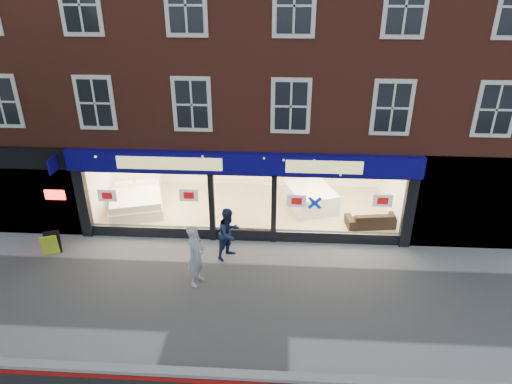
# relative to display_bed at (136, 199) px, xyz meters

# --- Properties ---
(ground) EXTENTS (120.00, 120.00, 0.00)m
(ground) POSITION_rel_display_bed_xyz_m (4.34, -4.98, -0.48)
(ground) COLOR gray
(ground) RESTS_ON ground
(kerb_line) EXTENTS (60.00, 0.10, 0.01)m
(kerb_line) POSITION_rel_display_bed_xyz_m (4.34, -8.08, -0.47)
(kerb_line) COLOR #8C0A07
(kerb_line) RESTS_ON ground
(kerb_stone) EXTENTS (60.00, 0.25, 0.12)m
(kerb_stone) POSITION_rel_display_bed_xyz_m (4.34, -7.88, -0.42)
(kerb_stone) COLOR gray
(kerb_stone) RESTS_ON ground
(showroom_floor) EXTENTS (11.00, 4.50, 0.10)m
(showroom_floor) POSITION_rel_display_bed_xyz_m (4.34, 0.27, -0.43)
(showroom_floor) COLOR tan
(showroom_floor) RESTS_ON ground
(building) EXTENTS (19.00, 8.26, 10.30)m
(building) POSITION_rel_display_bed_xyz_m (4.32, 1.96, 6.19)
(building) COLOR maroon
(building) RESTS_ON ground
(display_bed) EXTENTS (2.60, 2.87, 1.37)m
(display_bed) POSITION_rel_display_bed_xyz_m (0.00, 0.00, 0.00)
(display_bed) COLOR white
(display_bed) RESTS_ON showroom_floor
(bedside_table) EXTENTS (0.55, 0.55, 0.55)m
(bedside_table) POSITION_rel_display_bed_xyz_m (-0.06, 1.22, -0.10)
(bedside_table) COLOR brown
(bedside_table) RESTS_ON showroom_floor
(mattress_stack) EXTENTS (2.14, 2.39, 0.78)m
(mattress_stack) POSITION_rel_display_bed_xyz_m (6.77, 0.51, 0.01)
(mattress_stack) COLOR silver
(mattress_stack) RESTS_ON showroom_floor
(sofa) EXTENTS (1.97, 1.00, 0.55)m
(sofa) POSITION_rel_display_bed_xyz_m (8.94, -0.85, -0.10)
(sofa) COLOR black
(sofa) RESTS_ON showroom_floor
(a_board) EXTENTS (0.60, 0.48, 0.80)m
(a_board) POSITION_rel_display_bed_xyz_m (-1.87, -3.22, -0.08)
(a_board) COLOR #C7D525
(a_board) RESTS_ON ground
(pedestrian_grey) EXTENTS (0.68, 0.82, 1.95)m
(pedestrian_grey) POSITION_rel_display_bed_xyz_m (3.18, -4.43, 0.49)
(pedestrian_grey) COLOR #A3A5AA
(pedestrian_grey) RESTS_ON ground
(pedestrian_blue) EXTENTS (1.05, 1.08, 1.76)m
(pedestrian_blue) POSITION_rel_display_bed_xyz_m (3.98, -2.98, 0.40)
(pedestrian_blue) COLOR #182345
(pedestrian_blue) RESTS_ON ground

